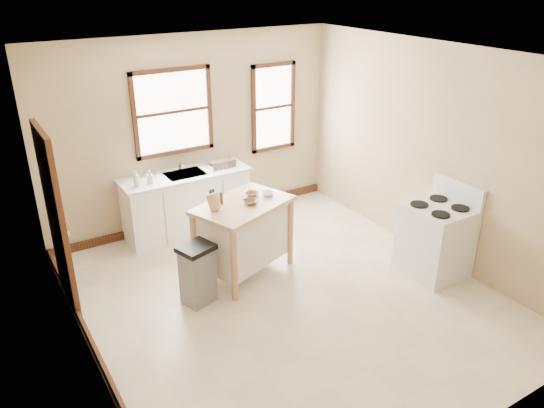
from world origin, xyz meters
The scene contains 23 objects.
floor centered at (0.00, 0.00, 0.00)m, with size 5.00×5.00×0.00m, color beige.
ceiling centered at (0.00, 0.00, 2.80)m, with size 5.00×5.00×0.00m, color white.
wall_back centered at (0.00, 2.50, 1.40)m, with size 4.50×0.04×2.80m, color tan.
wall_left centered at (-2.25, 0.00, 1.40)m, with size 0.04×5.00×2.80m, color tan.
wall_right centered at (2.25, 0.00, 1.40)m, with size 0.04×5.00×2.80m, color tan.
window_main centered at (-0.30, 2.48, 1.75)m, with size 1.17×0.06×1.22m, color #351A0E, non-canonical shape.
window_side centered at (1.35, 2.48, 1.60)m, with size 0.77×0.06×1.37m, color #351A0E, non-canonical shape.
door_left centered at (-2.21, 1.30, 1.05)m, with size 0.06×0.90×2.10m, color #351A0E.
baseboard_back centered at (0.00, 2.47, 0.06)m, with size 4.50×0.04×0.12m, color #351A0E.
baseboard_left centered at (-2.22, 0.00, 0.06)m, with size 0.04×5.00×0.12m, color #351A0E.
sink_counter centered at (-0.30, 2.20, 0.46)m, with size 1.86×0.62×0.92m, color white, non-canonical shape.
faucet centered at (-0.30, 2.38, 1.03)m, with size 0.03×0.03×0.22m, color silver.
soap_bottle_a centered at (-1.03, 2.11, 1.03)m, with size 0.08×0.08×0.22m, color #B2B2B2.
soap_bottle_b centered at (-0.83, 2.13, 1.01)m, with size 0.08×0.08×0.17m, color #B2B2B2.
dish_rack centered at (0.25, 2.17, 0.97)m, with size 0.40×0.30×0.10m, color silver, non-canonical shape.
kitchen_island centered at (-0.15, 0.77, 0.49)m, with size 1.19×0.76×0.97m, color tan, non-canonical shape.
knife_block centered at (-0.53, 0.78, 1.07)m, with size 0.10×0.10×0.20m, color tan, non-canonical shape.
pepper_grinder centered at (-0.38, 0.89, 1.05)m, with size 0.04×0.04×0.15m, color #422311.
bowl_a centered at (-0.07, 0.71, 0.99)m, with size 0.18×0.18×0.05m, color brown.
bowl_b centered at (0.07, 0.91, 0.99)m, with size 0.16×0.16×0.04m, color brown.
bowl_c centered at (0.24, 0.81, 1.00)m, with size 0.16×0.16×0.05m, color white.
trash_bin centered at (-0.92, 0.47, 0.37)m, with size 0.38×0.32×0.74m, color slate, non-canonical shape.
gas_stove centered at (1.90, -0.50, 0.60)m, with size 0.74×0.75×1.19m, color silver, non-canonical shape.
Camera 1 is at (-2.95, -4.43, 3.62)m, focal length 35.00 mm.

